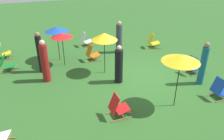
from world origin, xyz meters
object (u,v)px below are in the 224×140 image
umbrella_1 (181,58)px  person_0 (45,62)px  deckchair_5 (86,40)px  person_4 (203,64)px  umbrella_2 (56,29)px  person_3 (119,66)px  deckchair_1 (3,52)px  umbrella_3 (104,37)px  deckchair_7 (193,66)px  deckchair_0 (118,107)px  deckchair_4 (7,64)px  deckchair_6 (220,89)px  deckchair_8 (153,42)px  person_2 (119,38)px  umbrella_0 (62,35)px  deckchair_2 (92,54)px  person_1 (40,53)px

umbrella_1 → person_0: (3.30, 4.15, -0.98)m
deckchair_5 → person_4: 6.79m
umbrella_2 → person_3: bearing=-146.0°
deckchair_1 → umbrella_3: umbrella_3 is taller
umbrella_1 → deckchair_7: bearing=-49.2°
deckchair_0 → person_4: bearing=-79.2°
deckchair_5 → person_0: bearing=140.4°
deckchair_4 → deckchair_6: 9.11m
umbrella_3 → person_4: 4.21m
deckchair_6 → deckchair_8: same height
deckchair_6 → deckchair_8: (5.40, -0.10, 0.00)m
umbrella_2 → person_2: bearing=-90.9°
deckchair_6 → umbrella_0: size_ratio=0.51×
person_0 → person_2: 4.46m
deckchair_0 → deckchair_4: same height
deckchair_0 → person_4: person_4 is taller
deckchair_2 → person_4: (-3.69, -3.69, 0.51)m
deckchair_1 → person_1: person_1 is taller
deckchair_6 → umbrella_1: umbrella_1 is taller
deckchair_5 → person_1: size_ratio=0.44×
deckchair_5 → umbrella_0: umbrella_0 is taller
deckchair_5 → person_2: size_ratio=0.48×
deckchair_2 → person_0: 2.77m
deckchair_4 → person_1: person_1 is taller
deckchair_5 → umbrella_0: size_ratio=0.51×
deckchair_5 → umbrella_1: 7.13m
deckchair_6 → person_0: person_0 is taller
umbrella_1 → umbrella_3: 3.60m
deckchair_5 → deckchair_0: bearing=172.2°
deckchair_5 → umbrella_1: size_ratio=0.42×
umbrella_1 → person_3: size_ratio=1.20×
deckchair_2 → person_3: size_ratio=0.51×
deckchair_0 → person_3: bearing=-23.0°
umbrella_2 → deckchair_8: bearing=-90.4°
deckchair_2 → umbrella_3: bearing=-178.1°
deckchair_8 → person_0: 6.43m
umbrella_0 → umbrella_1: bearing=-145.0°
umbrella_3 → person_0: bearing=88.2°
deckchair_4 → person_1: 1.72m
umbrella_2 → umbrella_3: (-2.09, -1.78, 0.10)m
deckchair_4 → person_4: size_ratio=0.46×
deckchair_1 → deckchair_2: size_ratio=1.00×
deckchair_8 → person_0: person_0 is taller
deckchair_2 → deckchair_7: (-2.84, -3.95, 0.00)m
deckchair_5 → person_1: 3.69m
deckchair_4 → deckchair_5: (1.97, -4.15, 0.00)m
deckchair_6 → person_2: bearing=18.3°
deckchair_5 → deckchair_2: bearing=172.1°
deckchair_2 → umbrella_2: (0.62, 1.57, 1.25)m
umbrella_1 → umbrella_3: umbrella_1 is taller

